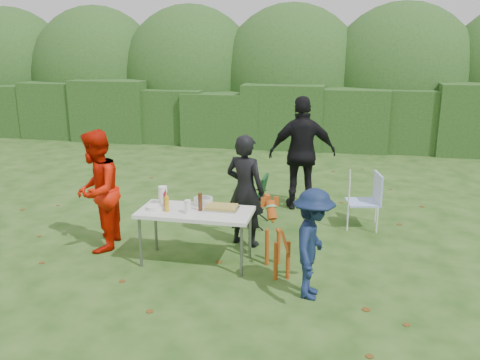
% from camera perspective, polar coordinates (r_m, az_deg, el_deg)
% --- Properties ---
extents(ground, '(80.00, 80.00, 0.00)m').
position_cam_1_polar(ground, '(6.97, -3.51, -9.25)').
color(ground, '#1E4211').
extents(hedge_row, '(22.00, 1.40, 1.70)m').
position_cam_1_polar(hedge_row, '(14.35, 4.96, 7.19)').
color(hedge_row, '#23471C').
rests_on(hedge_row, ground).
extents(shrub_backdrop, '(20.00, 2.60, 3.20)m').
position_cam_1_polar(shrub_backdrop, '(15.84, 5.75, 10.69)').
color(shrub_backdrop, '#3D6628').
rests_on(shrub_backdrop, ground).
extents(folding_table, '(1.50, 0.70, 0.74)m').
position_cam_1_polar(folding_table, '(6.74, -5.02, -3.86)').
color(folding_table, silver).
rests_on(folding_table, ground).
extents(person_cook, '(0.69, 0.55, 1.64)m').
position_cam_1_polar(person_cook, '(7.29, 0.57, -1.19)').
color(person_cook, black).
rests_on(person_cook, ground).
extents(person_red_jacket, '(0.79, 0.94, 1.72)m').
position_cam_1_polar(person_red_jacket, '(7.41, -15.77, -1.19)').
color(person_red_jacket, red).
rests_on(person_red_jacket, ground).
extents(person_black_puffy, '(1.25, 0.76, 1.99)m').
position_cam_1_polar(person_black_puffy, '(8.93, 7.02, 2.98)').
color(person_black_puffy, black).
rests_on(person_black_puffy, ground).
extents(child, '(0.55, 0.88, 1.31)m').
position_cam_1_polar(child, '(5.92, 8.17, -7.13)').
color(child, '#111F41').
rests_on(child, ground).
extents(dog, '(0.69, 0.98, 0.86)m').
position_cam_1_polar(dog, '(6.56, 4.23, -6.78)').
color(dog, '#9F4414').
rests_on(dog, ground).
extents(camping_chair, '(0.54, 0.54, 0.84)m').
position_cam_1_polar(camping_chair, '(8.18, 1.18, -2.25)').
color(camping_chair, '#113919').
rests_on(camping_chair, ground).
extents(lawn_chair, '(0.63, 0.63, 0.89)m').
position_cam_1_polar(lawn_chair, '(8.32, 13.64, -2.20)').
color(lawn_chair, '#437AD9').
rests_on(lawn_chair, ground).
extents(food_tray, '(0.45, 0.30, 0.02)m').
position_cam_1_polar(food_tray, '(6.74, -2.10, -3.24)').
color(food_tray, '#B7B7BA').
rests_on(food_tray, folding_table).
extents(focaccia_bread, '(0.40, 0.26, 0.04)m').
position_cam_1_polar(focaccia_bread, '(6.73, -2.11, -3.02)').
color(focaccia_bread, '#B19B43').
rests_on(focaccia_bread, food_tray).
extents(mustard_bottle, '(0.06, 0.06, 0.20)m').
position_cam_1_polar(mustard_bottle, '(6.70, -8.22, -2.70)').
color(mustard_bottle, gold).
rests_on(mustard_bottle, folding_table).
extents(ketchup_bottle, '(0.06, 0.06, 0.22)m').
position_cam_1_polar(ketchup_bottle, '(6.80, -8.34, -2.35)').
color(ketchup_bottle, maroon).
rests_on(ketchup_bottle, folding_table).
extents(beer_bottle, '(0.06, 0.06, 0.24)m').
position_cam_1_polar(beer_bottle, '(6.68, -4.49, -2.47)').
color(beer_bottle, '#47230F').
rests_on(beer_bottle, folding_table).
extents(paper_towel_roll, '(0.12, 0.12, 0.26)m').
position_cam_1_polar(paper_towel_roll, '(6.97, -8.66, -1.75)').
color(paper_towel_roll, white).
rests_on(paper_towel_roll, folding_table).
extents(cup_stack, '(0.08, 0.08, 0.18)m').
position_cam_1_polar(cup_stack, '(6.59, -5.89, -3.01)').
color(cup_stack, white).
rests_on(cup_stack, folding_table).
extents(pasta_bowl, '(0.26, 0.26, 0.10)m').
position_cam_1_polar(pasta_bowl, '(6.92, -4.14, -2.41)').
color(pasta_bowl, silver).
rests_on(pasta_bowl, folding_table).
extents(plate_stack, '(0.24, 0.24, 0.05)m').
position_cam_1_polar(plate_stack, '(6.83, -9.44, -3.06)').
color(plate_stack, white).
rests_on(plate_stack, folding_table).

